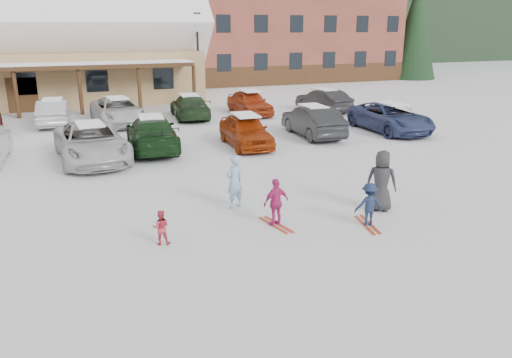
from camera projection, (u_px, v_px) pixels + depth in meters
name	position (u px, v px, depth m)	size (l,w,h in m)	color
ground	(259.00, 224.00, 13.85)	(160.00, 160.00, 0.00)	silver
lamp_post	(198.00, 52.00, 35.71)	(0.50, 0.25, 6.21)	black
conifer_1	(416.00, 16.00, 50.95)	(4.84, 4.84, 11.22)	black
conifer_3	(160.00, 28.00, 53.63)	(3.96, 3.96, 9.18)	black
conifer_4	(371.00, 16.00, 64.73)	(5.06, 5.06, 11.73)	black
adult_skier	(234.00, 182.00, 14.91)	(0.60, 0.39, 1.64)	#85A3BE
toddler_red	(161.00, 227.00, 12.47)	(0.44, 0.34, 0.90)	#C03242
child_navy	(369.00, 204.00, 13.62)	(0.79, 0.45, 1.22)	#16223E
skis_child_navy	(368.00, 225.00, 13.79)	(0.20, 1.40, 0.03)	#B13819
child_magenta	(276.00, 202.00, 13.60)	(0.79, 0.33, 1.35)	#BB2467
skis_child_magenta	(276.00, 225.00, 13.79)	(0.20, 1.40, 0.03)	#B13819
bystander_dark	(381.00, 181.00, 14.66)	(0.89, 0.58, 1.83)	#2A292C
parked_car_2	(91.00, 142.00, 20.21)	(2.55, 5.53, 1.54)	silver
parked_car_3	(152.00, 133.00, 21.96)	(2.10, 5.17, 1.50)	black
parked_car_4	(246.00, 130.00, 22.71)	(1.72, 4.27, 1.46)	#9D310A
parked_car_5	(313.00, 121.00, 24.77)	(1.61, 4.62, 1.52)	black
parked_car_6	(390.00, 117.00, 25.91)	(2.44, 5.30, 1.47)	navy
parked_car_9	(54.00, 112.00, 27.56)	(1.53, 4.38, 1.44)	#AEB0B4
parked_car_10	(118.00, 111.00, 27.85)	(2.46, 5.33, 1.48)	silver
parked_car_11	(190.00, 107.00, 29.68)	(1.94, 4.78, 1.39)	#20371D
parked_car_12	(250.00, 103.00, 30.90)	(1.76, 4.36, 1.49)	#AE3916
parked_car_13	(324.00, 100.00, 32.03)	(1.51, 4.34, 1.43)	black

